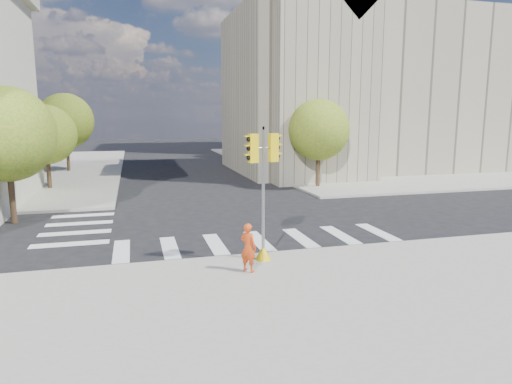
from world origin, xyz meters
TOP-DOWN VIEW (x-y plane):
  - ground at (0.00, 0.00)m, footprint 160.00×160.00m
  - sidewalk_near at (0.00, -11.00)m, footprint 30.00×14.00m
  - sidewalk_far_right at (20.00, 26.00)m, footprint 28.00×40.00m
  - civic_building at (15.59, 19.12)m, footprint 26.00×16.00m
  - office_tower at (22.00, 42.00)m, footprint 20.00×18.00m
  - tree_lw_near at (-10.50, 4.00)m, footprint 4.40×4.40m
  - tree_lw_mid at (-10.50, 14.00)m, footprint 4.00×4.00m
  - tree_lw_far at (-10.50, 24.00)m, footprint 4.80×4.80m
  - tree_re_near at (7.50, 10.00)m, footprint 4.20×4.20m
  - tree_re_mid at (7.50, 22.00)m, footprint 4.60×4.60m
  - tree_re_far at (7.50, 34.00)m, footprint 4.00×4.00m
  - lamp_near at (8.00, 14.00)m, footprint 0.35×0.18m
  - lamp_far at (8.00, 28.00)m, footprint 0.35×0.18m
  - traffic_signal at (-0.73, -4.80)m, footprint 1.08×0.56m
  - photographer at (-1.52, -5.83)m, footprint 0.66×0.68m

SIDE VIEW (x-z plane):
  - ground at x=0.00m, z-range 0.00..0.00m
  - sidewalk_near at x=0.00m, z-range 0.00..0.15m
  - sidewalk_far_right at x=20.00m, z-range 0.00..0.15m
  - photographer at x=-1.52m, z-range 0.15..1.73m
  - traffic_signal at x=-0.73m, z-range -0.20..4.37m
  - tree_lw_mid at x=-10.50m, z-range 0.88..6.65m
  - tree_re_far at x=7.50m, z-range 0.93..6.80m
  - tree_re_near at x=7.50m, z-range 0.97..7.13m
  - tree_lw_near at x=-10.50m, z-range 1.00..7.41m
  - tree_re_mid at x=7.50m, z-range 1.02..7.68m
  - tree_lw_far at x=-10.50m, z-range 1.07..8.01m
  - lamp_near at x=8.00m, z-range 0.52..8.63m
  - lamp_far at x=8.00m, z-range 0.52..8.63m
  - civic_building at x=15.59m, z-range -2.43..16.96m
  - office_tower at x=22.00m, z-range 0.00..30.00m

